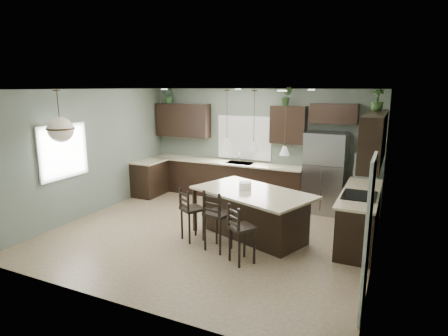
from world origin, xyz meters
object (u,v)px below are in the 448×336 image
(serving_dish, at_px, (245,186))
(bar_stool_right, at_px, (242,234))
(bar_stool_center, at_px, (218,220))
(plant_back_left, at_px, (169,96))
(kitchen_island, at_px, (252,214))
(refrigerator, at_px, (325,173))
(bar_stool_left, at_px, (192,214))

(serving_dish, bearing_deg, bar_stool_right, -70.22)
(bar_stool_center, xyz_separation_m, plant_back_left, (-3.03, 3.20, 2.04))
(serving_dish, height_order, plant_back_left, plant_back_left)
(kitchen_island, relative_size, bar_stool_center, 2.00)
(bar_stool_center, bearing_deg, kitchen_island, 77.55)
(refrigerator, distance_m, serving_dish, 2.38)
(bar_stool_left, bearing_deg, refrigerator, 86.08)
(serving_dish, distance_m, bar_stool_right, 1.30)
(serving_dish, distance_m, plant_back_left, 4.27)
(refrigerator, height_order, bar_stool_center, refrigerator)
(kitchen_island, distance_m, bar_stool_center, 0.86)
(plant_back_left, bearing_deg, bar_stool_center, -46.61)
(kitchen_island, distance_m, serving_dish, 0.57)
(bar_stool_center, height_order, plant_back_left, plant_back_left)
(kitchen_island, bearing_deg, bar_stool_left, -127.99)
(bar_stool_right, xyz_separation_m, plant_back_left, (-3.60, 3.49, 2.09))
(bar_stool_right, bearing_deg, bar_stool_center, -172.15)
(refrigerator, distance_m, bar_stool_right, 3.33)
(serving_dish, distance_m, bar_stool_left, 1.14)
(kitchen_island, bearing_deg, bar_stool_center, -93.09)
(bar_stool_center, bearing_deg, bar_stool_left, 174.82)
(bar_stool_center, distance_m, plant_back_left, 4.86)
(bar_stool_left, xyz_separation_m, bar_stool_right, (1.20, -0.47, -0.00))
(bar_stool_right, bearing_deg, plant_back_left, 170.35)
(kitchen_island, bearing_deg, serving_dish, -180.00)
(refrigerator, xyz_separation_m, serving_dish, (-1.13, -2.09, 0.07))
(kitchen_island, height_order, plant_back_left, plant_back_left)
(bar_stool_left, distance_m, plant_back_left, 4.38)
(bar_stool_center, bearing_deg, refrigerator, 77.86)
(kitchen_island, bearing_deg, plant_back_left, 165.21)
(refrigerator, height_order, bar_stool_right, refrigerator)
(serving_dish, distance_m, bar_stool_center, 0.97)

